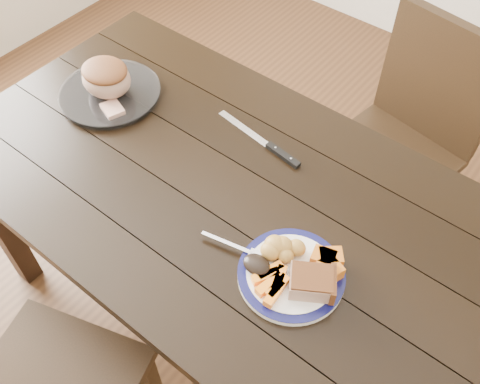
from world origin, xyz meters
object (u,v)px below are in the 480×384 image
Objects in this scene: pork_slice at (312,282)px; fork at (239,248)px; chair_far at (406,133)px; serving_platter at (110,94)px; dinner_plate at (291,275)px; dining_table at (223,205)px; roast_joint at (106,79)px; carving_knife at (273,148)px.

pork_slice is 0.57× the size of fork.
serving_platter is at bearing 50.75° from chair_far.
dinner_plate is 0.85m from serving_platter.
fork is at bearing -174.26° from pork_slice.
dining_table is 9.93× the size of roast_joint.
carving_knife is (0.54, 0.13, -0.00)m from serving_platter.
serving_platter is 3.09× the size of pork_slice.
dinner_plate is 0.85m from roast_joint.
roast_joint is 0.56m from carving_knife.
roast_joint reaches higher than dining_table.
dining_table is 0.22m from carving_knife.
pork_slice is 0.47m from carving_knife.
chair_far is 1.05m from roast_joint.
dining_table is 15.85× the size of pork_slice.
fork is (-0.14, -0.02, 0.01)m from dinner_plate.
roast_joint is at bearing 173.08° from dining_table.
carving_knife is at bearing 137.09° from pork_slice.
serving_platter is 1.76× the size of fork.
chair_far is 9.21× the size of pork_slice.
chair_far is 0.91m from pork_slice.
pork_slice is 0.63× the size of roast_joint.
carving_knife reaches higher than dining_table.
serving_platter is 0.97× the size of carving_knife.
fork reaches higher than dining_table.
pork_slice is at bearing 107.56° from chair_far.
roast_joint is at bearing 50.75° from chair_far.
pork_slice is at bearing -6.69° from fork.
roast_joint is (-0.88, 0.18, 0.03)m from pork_slice.
pork_slice is 0.32× the size of carving_knife.
dinner_plate is 0.14m from fork.
dining_table is at bearing 159.59° from dinner_plate.
pork_slice is (0.13, -0.86, 0.27)m from chair_far.
dinner_plate is (0.31, -0.12, 0.10)m from dining_table.
roast_joint is at bearing 150.97° from fork.
chair_far is 5.25× the size of fork.
dinner_plate is 0.42m from carving_knife.
pork_slice reaches higher than fork.
pork_slice reaches higher than dining_table.
pork_slice is (0.37, -0.12, 0.14)m from dining_table.
serving_platter is 0.06m from roast_joint.
dinner_plate is at bearing 103.80° from chair_far.
pork_slice is at bearing -4.76° from dinner_plate.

